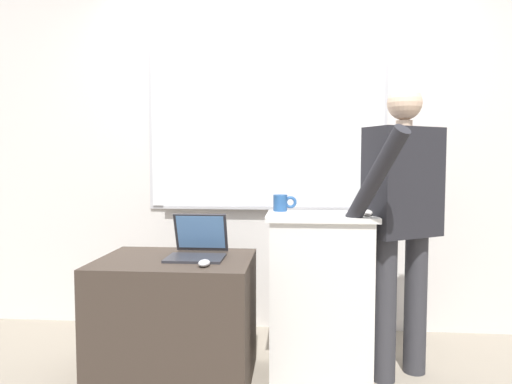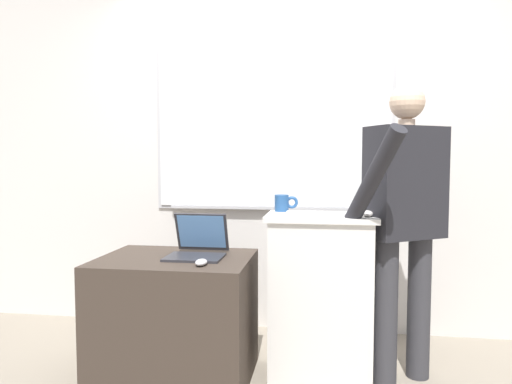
% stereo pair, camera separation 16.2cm
% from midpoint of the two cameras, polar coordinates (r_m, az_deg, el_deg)
% --- Properties ---
extents(back_wall, '(6.40, 0.17, 2.94)m').
position_cam_midpoint_polar(back_wall, '(3.45, 1.41, 7.41)').
color(back_wall, silver).
rests_on(back_wall, ground_plane).
extents(lectern_podium, '(0.62, 0.40, 0.95)m').
position_cam_midpoint_polar(lectern_podium, '(2.74, 6.28, -12.66)').
color(lectern_podium, silver).
rests_on(lectern_podium, ground_plane).
extents(side_desk, '(0.86, 0.65, 0.71)m').
position_cam_midpoint_polar(side_desk, '(2.74, -11.72, -15.41)').
color(side_desk, '#382D26').
rests_on(side_desk, ground_plane).
extents(person_presenter, '(0.60, 0.72, 1.68)m').
position_cam_midpoint_polar(person_presenter, '(2.71, 16.25, -2.29)').
color(person_presenter, '#333338').
rests_on(person_presenter, ground_plane).
extents(laptop, '(0.32, 0.33, 0.24)m').
position_cam_midpoint_polar(laptop, '(2.66, -8.98, -6.51)').
color(laptop, '#28282D').
rests_on(laptop, side_desk).
extents(wireless_keyboard, '(0.41, 0.11, 0.02)m').
position_cam_midpoint_polar(wireless_keyboard, '(2.59, 6.61, -2.66)').
color(wireless_keyboard, silver).
rests_on(wireless_keyboard, lectern_podium).
extents(computer_mouse_by_laptop, '(0.06, 0.10, 0.03)m').
position_cam_midpoint_polar(computer_mouse_by_laptop, '(2.42, -8.44, -8.79)').
color(computer_mouse_by_laptop, '#BCBCC1').
rests_on(computer_mouse_by_laptop, side_desk).
extents(computer_mouse_by_keyboard, '(0.06, 0.10, 0.03)m').
position_cam_midpoint_polar(computer_mouse_by_keyboard, '(2.60, 12.00, -2.55)').
color(computer_mouse_by_keyboard, silver).
rests_on(computer_mouse_by_keyboard, lectern_podium).
extents(coffee_mug, '(0.14, 0.09, 0.10)m').
position_cam_midpoint_polar(coffee_mug, '(2.77, 1.54, -1.37)').
color(coffee_mug, '#234C84').
rests_on(coffee_mug, lectern_podium).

